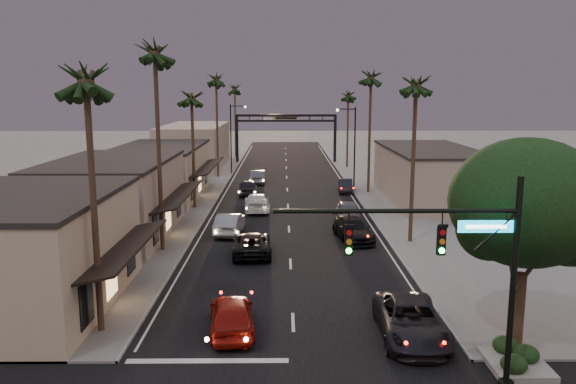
{
  "coord_description": "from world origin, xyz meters",
  "views": [
    {
      "loc": [
        -0.46,
        -14.68,
        10.61
      ],
      "look_at": [
        -0.05,
        30.58,
        2.5
      ],
      "focal_mm": 35.0,
      "sensor_mm": 36.0,
      "label": 1
    }
  ],
  "objects_px": {
    "palm_ld": "(216,77)",
    "palm_ra": "(416,79)",
    "palm_lc": "(191,93)",
    "oncoming_pickup": "(252,244)",
    "corner_tree": "(528,208)",
    "palm_rb": "(371,74)",
    "oncoming_red": "(232,314)",
    "palm_rc": "(348,93)",
    "streetlight_left": "(233,133)",
    "palm_lb": "(155,47)",
    "arch": "(286,126)",
    "palm_la": "(85,71)",
    "curbside_black": "(353,229)",
    "curbside_near": "(411,320)",
    "streetlight_right": "(352,142)",
    "palm_far": "(235,86)",
    "oncoming_silver": "(229,224)",
    "traffic_signal": "(460,254)"
  },
  "relations": [
    {
      "from": "palm_ld",
      "to": "palm_ra",
      "type": "relative_size",
      "value": 1.08
    },
    {
      "from": "palm_lc",
      "to": "oncoming_pickup",
      "type": "height_order",
      "value": "palm_lc"
    },
    {
      "from": "oncoming_pickup",
      "to": "oncoming_red",
      "type": "bearing_deg",
      "value": 85.61
    },
    {
      "from": "palm_lb",
      "to": "palm_ra",
      "type": "xyz_separation_m",
      "value": [
        17.2,
        2.0,
        -1.94
      ]
    },
    {
      "from": "palm_la",
      "to": "curbside_near",
      "type": "bearing_deg",
      "value": -3.02
    },
    {
      "from": "oncoming_silver",
      "to": "palm_lb",
      "type": "bearing_deg",
      "value": 52.56
    },
    {
      "from": "palm_la",
      "to": "palm_rc",
      "type": "bearing_deg",
      "value": 72.63
    },
    {
      "from": "oncoming_pickup",
      "to": "streetlight_right",
      "type": "bearing_deg",
      "value": -114.81
    },
    {
      "from": "palm_rb",
      "to": "streetlight_left",
      "type": "bearing_deg",
      "value": 137.95
    },
    {
      "from": "palm_ld",
      "to": "curbside_black",
      "type": "distance_m",
      "value": 34.98
    },
    {
      "from": "curbside_black",
      "to": "arch",
      "type": "bearing_deg",
      "value": 88.33
    },
    {
      "from": "palm_ld",
      "to": "streetlight_left",
      "type": "bearing_deg",
      "value": 60.75
    },
    {
      "from": "palm_lb",
      "to": "palm_rc",
      "type": "distance_m",
      "value": 45.48
    },
    {
      "from": "palm_rb",
      "to": "curbside_near",
      "type": "height_order",
      "value": "palm_rb"
    },
    {
      "from": "palm_lb",
      "to": "palm_lc",
      "type": "xyz_separation_m",
      "value": [
        0.0,
        14.0,
        -2.92
      ]
    },
    {
      "from": "palm_rc",
      "to": "palm_far",
      "type": "distance_m",
      "value": 21.97
    },
    {
      "from": "streetlight_left",
      "to": "oncoming_red",
      "type": "xyz_separation_m",
      "value": [
        4.16,
        -48.97,
        -4.51
      ]
    },
    {
      "from": "corner_tree",
      "to": "palm_far",
      "type": "xyz_separation_m",
      "value": [
        -17.78,
        70.55,
        5.46
      ]
    },
    {
      "from": "palm_ld",
      "to": "palm_rb",
      "type": "distance_m",
      "value": 20.42
    },
    {
      "from": "palm_lc",
      "to": "oncoming_red",
      "type": "relative_size",
      "value": 2.54
    },
    {
      "from": "oncoming_pickup",
      "to": "palm_ld",
      "type": "bearing_deg",
      "value": -83.11
    },
    {
      "from": "corner_tree",
      "to": "palm_ra",
      "type": "relative_size",
      "value": 0.67
    },
    {
      "from": "palm_rb",
      "to": "oncoming_silver",
      "type": "relative_size",
      "value": 2.91
    },
    {
      "from": "streetlight_left",
      "to": "palm_ra",
      "type": "bearing_deg",
      "value": -65.46
    },
    {
      "from": "palm_la",
      "to": "palm_lc",
      "type": "relative_size",
      "value": 1.08
    },
    {
      "from": "curbside_near",
      "to": "palm_ld",
      "type": "bearing_deg",
      "value": 107.89
    },
    {
      "from": "arch",
      "to": "palm_la",
      "type": "distance_m",
      "value": 61.88
    },
    {
      "from": "palm_lb",
      "to": "oncoming_pickup",
      "type": "height_order",
      "value": "palm_lb"
    },
    {
      "from": "corner_tree",
      "to": "curbside_black",
      "type": "distance_m",
      "value": 18.72
    },
    {
      "from": "corner_tree",
      "to": "palm_ra",
      "type": "distance_m",
      "value": 17.45
    },
    {
      "from": "palm_rb",
      "to": "oncoming_pickup",
      "type": "height_order",
      "value": "palm_rb"
    },
    {
      "from": "oncoming_pickup",
      "to": "curbside_black",
      "type": "height_order",
      "value": "curbside_black"
    },
    {
      "from": "corner_tree",
      "to": "palm_la",
      "type": "distance_m",
      "value": 18.95
    },
    {
      "from": "palm_rb",
      "to": "oncoming_pickup",
      "type": "distance_m",
      "value": 28.02
    },
    {
      "from": "oncoming_red",
      "to": "curbside_near",
      "type": "height_order",
      "value": "curbside_near"
    },
    {
      "from": "palm_la",
      "to": "oncoming_silver",
      "type": "xyz_separation_m",
      "value": [
        4.09,
        17.58,
        -10.64
      ]
    },
    {
      "from": "palm_lb",
      "to": "curbside_near",
      "type": "xyz_separation_m",
      "value": [
        13.7,
        -13.72,
        -12.57
      ]
    },
    {
      "from": "oncoming_red",
      "to": "palm_rb",
      "type": "bearing_deg",
      "value": -114.49
    },
    {
      "from": "palm_far",
      "to": "curbside_black",
      "type": "height_order",
      "value": "palm_far"
    },
    {
      "from": "traffic_signal",
      "to": "palm_lb",
      "type": "xyz_separation_m",
      "value": [
        -14.29,
        18.0,
        8.3
      ]
    },
    {
      "from": "corner_tree",
      "to": "palm_rc",
      "type": "height_order",
      "value": "palm_rc"
    },
    {
      "from": "streetlight_right",
      "to": "palm_far",
      "type": "bearing_deg",
      "value": 114.76
    },
    {
      "from": "oncoming_pickup",
      "to": "curbside_near",
      "type": "xyz_separation_m",
      "value": [
        7.62,
        -12.81,
        0.08
      ]
    },
    {
      "from": "palm_lc",
      "to": "palm_ra",
      "type": "distance_m",
      "value": 20.99
    },
    {
      "from": "palm_lc",
      "to": "oncoming_silver",
      "type": "xyz_separation_m",
      "value": [
        4.09,
        -9.42,
        -9.67
      ]
    },
    {
      "from": "streetlight_right",
      "to": "corner_tree",
      "type": "bearing_deg",
      "value": -86.11
    },
    {
      "from": "oncoming_red",
      "to": "oncoming_pickup",
      "type": "xyz_separation_m",
      "value": [
        0.24,
        12.05,
        -0.08
      ]
    },
    {
      "from": "palm_rb",
      "to": "corner_tree",
      "type": "bearing_deg",
      "value": -88.63
    },
    {
      "from": "palm_lb",
      "to": "oncoming_silver",
      "type": "relative_size",
      "value": 3.12
    },
    {
      "from": "palm_rc",
      "to": "oncoming_pickup",
      "type": "bearing_deg",
      "value": -104.53
    }
  ]
}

